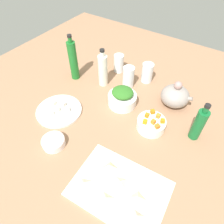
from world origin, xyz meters
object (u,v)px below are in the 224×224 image
Objects in this scene: bottle_0 at (103,70)px; plate_tofu at (59,111)px; drinking_glass_0 at (147,73)px; drinking_glass_1 at (119,63)px; teapot at (175,96)px; bowl_carrots at (151,124)px; bowl_small_side at (53,142)px; bowl_greens at (122,100)px; bottle_1 at (199,124)px; bottle_2 at (73,60)px; cutting_board at (120,189)px; drinking_glass_2 at (128,77)px.

plate_tofu is at bearing -100.65° from bottle_0.
drinking_glass_0 reaches higher than drinking_glass_1.
drinking_glass_1 is at bearing 88.08° from bottle_0.
drinking_glass_1 is (-39.38, 8.63, -0.09)cm from teapot.
bowl_small_side is (-30.94, -32.10, -0.81)cm from bowl_carrots.
bowl_greens is 38.41cm from bottle_1.
bowl_carrots is 0.82× the size of teapot.
bottle_2 reaches higher than bowl_carrots.
bowl_carrots reaches higher than cutting_board.
cutting_board is at bearing -88.79° from teapot.
bottle_2 is (-57.15, -11.25, 6.27)cm from teapot.
bowl_carrots reaches higher than plate_tofu.
drinking_glass_1 is 15.25cm from drinking_glass_2.
cutting_board is 2.37× the size of bowl_greens.
bottle_0 reaches higher than drinking_glass_0.
drinking_glass_2 reaches higher than plate_tofu.
bowl_greens is at bearing -53.89° from drinking_glass_1.
bowl_carrots is at bearing -10.35° from bottle_2.
drinking_glass_1 is at bearing 140.99° from bowl_carrots.
drinking_glass_0 reaches higher than plate_tofu.
bowl_small_side is 63.07cm from teapot.
bowl_small_side is at bearing -96.74° from drinking_glass_2.
drinking_glass_1 reaches higher than plate_tofu.
drinking_glass_0 is at bearing 57.47° from drinking_glass_2.
bowl_small_side is at bearing -60.62° from bottle_2.
bottle_0 is 1.95× the size of drinking_glass_0.
drinking_glass_0 is at bearing 109.09° from cutting_board.
bottle_2 is 42.21cm from drinking_glass_0.
cutting_board is 54.43cm from teapot.
bottle_1 is (14.73, 39.36, 8.05)cm from cutting_board.
plate_tofu is at bearing -159.30° from bowl_carrots.
drinking_glass_1 is at bearing 48.20° from bottle_2.
cutting_board is at bearing -57.17° from drinking_glass_1.
bowl_small_side is at bearing -142.04° from bottle_1.
bowl_small_side is 49.32cm from bottle_2.
drinking_glass_1 is at bearing 122.83° from cutting_board.
bottle_1 is at bearing -2.80° from bottle_2.
bottle_0 is at bearing -139.27° from drinking_glass_0.
bowl_greens reaches higher than bowl_small_side.
bowl_greens is 0.55× the size of bottle_2.
bottle_2 reaches higher than plate_tofu.
plate_tofu is 30.79cm from bottle_2.
bowl_small_side is 47.43cm from bottle_0.
bottle_2 is at bearing 119.38° from bowl_small_side.
cutting_board is 3.08× the size of drinking_glass_0.
bottle_1 is at bearing 69.48° from cutting_board.
cutting_board is 2.18× the size of teapot.
plate_tofu is at bearing -140.59° from teapot.
bottle_1 is 45.48cm from drinking_glass_2.
bottle_1 reaches higher than teapot.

